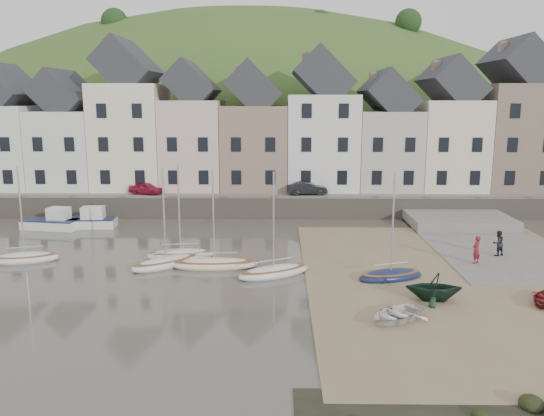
{
  "coord_description": "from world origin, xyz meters",
  "views": [
    {
      "loc": [
        0.51,
        -29.83,
        10.03
      ],
      "look_at": [
        0.0,
        6.0,
        3.0
      ],
      "focal_mm": 36.37,
      "sensor_mm": 36.0,
      "label": 1
    }
  ],
  "objects_px": {
    "car_right": "(307,188)",
    "person_red": "(476,250)",
    "sailboat_0": "(25,258)",
    "car_left": "(146,188)",
    "person_dark": "(498,243)",
    "rowboat_white": "(396,314)",
    "rowboat_green": "(434,287)"
  },
  "relations": [
    {
      "from": "rowboat_white",
      "to": "car_right",
      "type": "height_order",
      "value": "car_right"
    },
    {
      "from": "person_red",
      "to": "car_left",
      "type": "relative_size",
      "value": 0.54
    },
    {
      "from": "car_right",
      "to": "rowboat_green",
      "type": "bearing_deg",
      "value": -172.61
    },
    {
      "from": "car_left",
      "to": "car_right",
      "type": "bearing_deg",
      "value": -70.35
    },
    {
      "from": "rowboat_white",
      "to": "car_right",
      "type": "distance_m",
      "value": 25.59
    },
    {
      "from": "sailboat_0",
      "to": "rowboat_white",
      "type": "bearing_deg",
      "value": -23.39
    },
    {
      "from": "person_dark",
      "to": "car_left",
      "type": "bearing_deg",
      "value": -51.66
    },
    {
      "from": "rowboat_white",
      "to": "rowboat_green",
      "type": "height_order",
      "value": "rowboat_green"
    },
    {
      "from": "sailboat_0",
      "to": "person_dark",
      "type": "height_order",
      "value": "sailboat_0"
    },
    {
      "from": "person_red",
      "to": "car_right",
      "type": "height_order",
      "value": "car_right"
    },
    {
      "from": "sailboat_0",
      "to": "car_right",
      "type": "bearing_deg",
      "value": 40.95
    },
    {
      "from": "car_right",
      "to": "rowboat_white",
      "type": "bearing_deg",
      "value": -179.29
    },
    {
      "from": "rowboat_white",
      "to": "car_right",
      "type": "bearing_deg",
      "value": 149.4
    },
    {
      "from": "rowboat_white",
      "to": "rowboat_green",
      "type": "relative_size",
      "value": 1.09
    },
    {
      "from": "rowboat_white",
      "to": "car_left",
      "type": "xyz_separation_m",
      "value": [
        -17.51,
        25.37,
        1.78
      ]
    },
    {
      "from": "person_red",
      "to": "person_dark",
      "type": "height_order",
      "value": "person_red"
    },
    {
      "from": "person_red",
      "to": "car_right",
      "type": "distance_m",
      "value": 19.07
    },
    {
      "from": "person_red",
      "to": "car_left",
      "type": "bearing_deg",
      "value": -74.49
    },
    {
      "from": "car_left",
      "to": "rowboat_white",
      "type": "bearing_deg",
      "value": -125.73
    },
    {
      "from": "rowboat_green",
      "to": "person_red",
      "type": "distance_m",
      "value": 7.67
    },
    {
      "from": "sailboat_0",
      "to": "person_red",
      "type": "distance_m",
      "value": 28.19
    },
    {
      "from": "car_right",
      "to": "person_red",
      "type": "bearing_deg",
      "value": -155.32
    },
    {
      "from": "rowboat_green",
      "to": "car_left",
      "type": "height_order",
      "value": "car_left"
    },
    {
      "from": "car_left",
      "to": "car_right",
      "type": "xyz_separation_m",
      "value": [
        14.66,
        0.0,
        0.04
      ]
    },
    {
      "from": "rowboat_green",
      "to": "person_dark",
      "type": "distance_m",
      "value": 10.3
    },
    {
      "from": "rowboat_white",
      "to": "car_right",
      "type": "xyz_separation_m",
      "value": [
        -2.85,
        25.37,
        1.82
      ]
    },
    {
      "from": "person_red",
      "to": "car_left",
      "type": "distance_m",
      "value": 29.33
    },
    {
      "from": "person_red",
      "to": "car_left",
      "type": "xyz_separation_m",
      "value": [
        -24.28,
        16.42,
        1.16
      ]
    },
    {
      "from": "person_red",
      "to": "person_dark",
      "type": "xyz_separation_m",
      "value": [
        2.02,
        1.78,
        -0.04
      ]
    },
    {
      "from": "sailboat_0",
      "to": "car_left",
      "type": "distance_m",
      "value": 16.68
    },
    {
      "from": "rowboat_green",
      "to": "person_red",
      "type": "xyz_separation_m",
      "value": [
        4.33,
        6.33,
        0.2
      ]
    },
    {
      "from": "car_left",
      "to": "car_right",
      "type": "height_order",
      "value": "car_right"
    }
  ]
}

